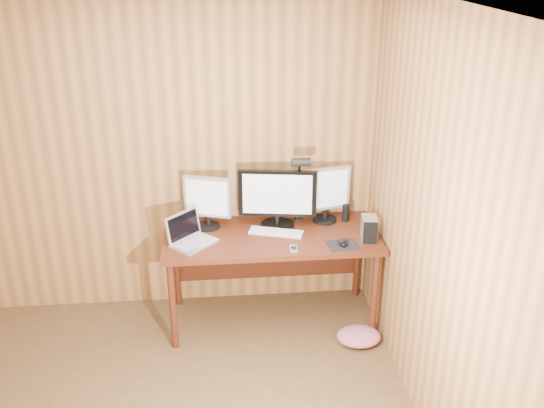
{
  "coord_description": "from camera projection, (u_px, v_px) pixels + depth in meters",
  "views": [
    {
      "loc": [
        0.56,
        -2.4,
        2.77
      ],
      "look_at": [
        0.93,
        1.58,
        1.02
      ],
      "focal_mm": 40.0,
      "sensor_mm": 36.0,
      "label": 1
    }
  ],
  "objects": [
    {
      "name": "phone",
      "position": [
        294.0,
        249.0,
        4.29
      ],
      "size": [
        0.05,
        0.1,
        0.01
      ],
      "rotation": [
        0.0,
        0.0,
        -0.03
      ],
      "color": "silver",
      "rests_on": "desk"
    },
    {
      "name": "hard_drive",
      "position": [
        369.0,
        228.0,
        4.41
      ],
      "size": [
        0.13,
        0.17,
        0.17
      ],
      "rotation": [
        0.0,
        0.0,
        -0.13
      ],
      "color": "silver",
      "rests_on": "desk"
    },
    {
      "name": "monitor_center",
      "position": [
        277.0,
        198.0,
        4.54
      ],
      "size": [
        0.59,
        0.26,
        0.46
      ],
      "rotation": [
        0.0,
        0.0,
        -0.15
      ],
      "color": "black",
      "rests_on": "desk"
    },
    {
      "name": "monitor_left",
      "position": [
        207.0,
        201.0,
        4.54
      ],
      "size": [
        0.35,
        0.17,
        0.41
      ],
      "rotation": [
        0.0,
        0.0,
        -0.31
      ],
      "color": "black",
      "rests_on": "desk"
    },
    {
      "name": "desk_lamp",
      "position": [
        299.0,
        180.0,
        4.53
      ],
      "size": [
        0.14,
        0.2,
        0.6
      ],
      "rotation": [
        0.0,
        0.0,
        -0.18
      ],
      "color": "black",
      "rests_on": "desk"
    },
    {
      "name": "monitor_right",
      "position": [
        326.0,
        193.0,
        4.64
      ],
      "size": [
        0.39,
        0.18,
        0.44
      ],
      "rotation": [
        0.0,
        0.0,
        0.23
      ],
      "color": "black",
      "rests_on": "desk"
    },
    {
      "name": "speaker",
      "position": [
        346.0,
        213.0,
        4.71
      ],
      "size": [
        0.06,
        0.06,
        0.13
      ],
      "primitive_type": "cylinder",
      "color": "black",
      "rests_on": "desk"
    },
    {
      "name": "keyboard",
      "position": [
        276.0,
        232.0,
        4.53
      ],
      "size": [
        0.42,
        0.24,
        0.02
      ],
      "rotation": [
        0.0,
        0.0,
        -0.31
      ],
      "color": "white",
      "rests_on": "desk"
    },
    {
      "name": "mousepad",
      "position": [
        343.0,
        245.0,
        4.35
      ],
      "size": [
        0.24,
        0.2,
        0.0
      ],
      "primitive_type": "cube",
      "rotation": [
        0.0,
        0.0,
        0.12
      ],
      "color": "black",
      "rests_on": "desk"
    },
    {
      "name": "fabric_pile",
      "position": [
        359.0,
        336.0,
        4.51
      ],
      "size": [
        0.38,
        0.33,
        0.11
      ],
      "primitive_type": null,
      "rotation": [
        0.0,
        0.0,
        -0.21
      ],
      "color": "#CD6373",
      "rests_on": "floor"
    },
    {
      "name": "room_shell",
      "position": [
        101.0,
        304.0,
        2.75
      ],
      "size": [
        4.0,
        4.0,
        4.0
      ],
      "color": "brown",
      "rests_on": "ground"
    },
    {
      "name": "desk",
      "position": [
        271.0,
        244.0,
        4.63
      ],
      "size": [
        1.6,
        0.7,
        0.75
      ],
      "color": "#4D1F10",
      "rests_on": "floor"
    },
    {
      "name": "laptop",
      "position": [
        189.0,
        236.0,
        4.37
      ],
      "size": [
        0.39,
        0.39,
        0.22
      ],
      "rotation": [
        0.0,
        0.0,
        0.79
      ],
      "color": "silver",
      "rests_on": "desk"
    },
    {
      "name": "mouse",
      "position": [
        343.0,
        242.0,
        4.35
      ],
      "size": [
        0.07,
        0.11,
        0.04
      ],
      "primitive_type": "ellipsoid",
      "rotation": [
        0.0,
        0.0,
        0.0
      ],
      "color": "black",
      "rests_on": "mousepad"
    }
  ]
}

